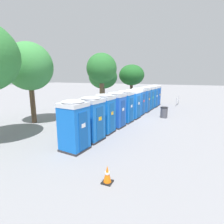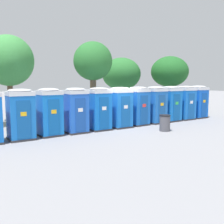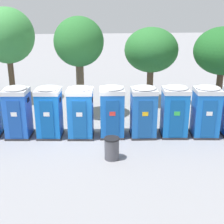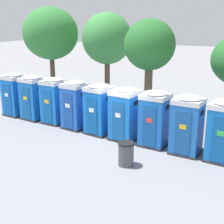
{
  "view_description": "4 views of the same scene",
  "coord_description": "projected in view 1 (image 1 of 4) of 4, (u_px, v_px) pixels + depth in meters",
  "views": [
    {
      "loc": [
        -14.38,
        -4.33,
        3.67
      ],
      "look_at": [
        -3.57,
        0.28,
        1.2
      ],
      "focal_mm": 28.0,
      "sensor_mm": 36.0,
      "label": 1
    },
    {
      "loc": [
        -10.74,
        -12.28,
        2.94
      ],
      "look_at": [
        -0.58,
        -0.01,
        1.01
      ],
      "focal_mm": 42.0,
      "sensor_mm": 36.0,
      "label": 2
    },
    {
      "loc": [
        -0.07,
        -14.38,
        6.11
      ],
      "look_at": [
        1.5,
        -0.21,
        1.24
      ],
      "focal_mm": 50.0,
      "sensor_mm": 36.0,
      "label": 3
    },
    {
      "loc": [
        5.82,
        -12.92,
        5.48
      ],
      "look_at": [
        -0.75,
        0.01,
        1.23
      ],
      "focal_mm": 50.0,
      "sensor_mm": 36.0,
      "label": 4
    }
  ],
  "objects": [
    {
      "name": "portapotty_1",
      "position": [
        91.0,
        119.0,
        9.85
      ],
      "size": [
        1.37,
        1.34,
        2.54
      ],
      "color": "#2D2D33",
      "rests_on": "ground"
    },
    {
      "name": "portapotty_6",
      "position": [
        138.0,
        101.0,
        16.38
      ],
      "size": [
        1.27,
        1.29,
        2.54
      ],
      "color": "#2D2D33",
      "rests_on": "ground"
    },
    {
      "name": "traffic_cone",
      "position": [
        107.0,
        175.0,
        6.03
      ],
      "size": [
        0.36,
        0.36,
        0.64
      ],
      "color": "black",
      "rests_on": "ground"
    },
    {
      "name": "portapotty_2",
      "position": [
        104.0,
        113.0,
        11.19
      ],
      "size": [
        1.25,
        1.27,
        2.54
      ],
      "color": "#2D2D33",
      "rests_on": "ground"
    },
    {
      "name": "portapotty_3",
      "position": [
        116.0,
        109.0,
        12.46
      ],
      "size": [
        1.28,
        1.32,
        2.54
      ],
      "color": "#2D2D33",
      "rests_on": "ground"
    },
    {
      "name": "street_tree_2",
      "position": [
        103.0,
        77.0,
        20.61
      ],
      "size": [
        3.35,
        3.35,
        4.89
      ],
      "color": "brown",
      "rests_on": "ground"
    },
    {
      "name": "street_tree_4",
      "position": [
        29.0,
        67.0,
        12.99
      ],
      "size": [
        3.45,
        3.45,
        6.08
      ],
      "color": "brown",
      "rests_on": "ground"
    },
    {
      "name": "portapotty_9",
      "position": [
        152.0,
        96.0,
        20.26
      ],
      "size": [
        1.37,
        1.34,
        2.54
      ],
      "color": "#2D2D33",
      "rests_on": "ground"
    },
    {
      "name": "event_barrier",
      "position": [
        178.0,
        101.0,
        21.8
      ],
      "size": [
        2.05,
        0.25,
        1.05
      ],
      "color": "#B7B7BC",
      "rests_on": "ground"
    },
    {
      "name": "portapotty_7",
      "position": [
        144.0,
        99.0,
        17.66
      ],
      "size": [
        1.3,
        1.27,
        2.54
      ],
      "color": "#2D2D33",
      "rests_on": "ground"
    },
    {
      "name": "portapotty_8",
      "position": [
        148.0,
        98.0,
        18.98
      ],
      "size": [
        1.36,
        1.32,
        2.54
      ],
      "color": "#2D2D33",
      "rests_on": "ground"
    },
    {
      "name": "ground_plane",
      "position": [
        131.0,
        118.0,
        15.36
      ],
      "size": [
        120.0,
        120.0,
        0.0
      ],
      "primitive_type": "plane",
      "color": "gray"
    },
    {
      "name": "portapotty_0",
      "position": [
        74.0,
        125.0,
        8.53
      ],
      "size": [
        1.34,
        1.33,
        2.54
      ],
      "color": "#2D2D33",
      "rests_on": "ground"
    },
    {
      "name": "portapotty_10",
      "position": [
        155.0,
        95.0,
        21.59
      ],
      "size": [
        1.32,
        1.29,
        2.54
      ],
      "color": "#2D2D33",
      "rests_on": "ground"
    },
    {
      "name": "portapotty_5",
      "position": [
        133.0,
        104.0,
        15.04
      ],
      "size": [
        1.34,
        1.33,
        2.54
      ],
      "color": "#2D2D33",
      "rests_on": "ground"
    },
    {
      "name": "trash_can",
      "position": [
        164.0,
        112.0,
        15.35
      ],
      "size": [
        0.65,
        0.65,
        0.95
      ],
      "color": "#4C4C54",
      "rests_on": "ground"
    },
    {
      "name": "street_tree_1",
      "position": [
        132.0,
        75.0,
        22.81
      ],
      "size": [
        3.28,
        3.28,
        5.05
      ],
      "color": "#4C3826",
      "rests_on": "ground"
    },
    {
      "name": "street_tree_0",
      "position": [
        102.0,
        69.0,
        15.62
      ],
      "size": [
        2.7,
        2.7,
        5.62
      ],
      "color": "brown",
      "rests_on": "ground"
    },
    {
      "name": "portapotty_4",
      "position": [
        125.0,
        106.0,
        13.76
      ],
      "size": [
        1.31,
        1.33,
        2.54
      ],
      "color": "#2D2D33",
      "rests_on": "ground"
    }
  ]
}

